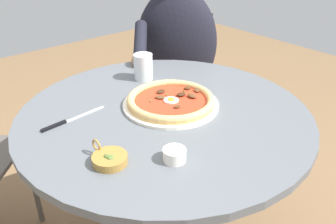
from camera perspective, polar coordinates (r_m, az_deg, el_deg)
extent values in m
cylinder|color=#565B60|center=(1.14, -0.58, -0.41)|extent=(0.95, 0.95, 0.03)
cylinder|color=#4E5257|center=(1.35, -0.50, -13.58)|extent=(0.09, 0.09, 0.68)
cylinder|color=white|center=(1.17, 0.45, 1.27)|extent=(0.32, 0.32, 0.01)
cylinder|color=#E0B26B|center=(1.16, 0.45, 1.62)|extent=(0.29, 0.29, 0.01)
torus|color=#E0B26B|center=(1.16, 0.46, 2.04)|extent=(0.29, 0.29, 0.03)
cylinder|color=red|center=(1.16, 0.46, 1.84)|extent=(0.28, 0.28, 0.00)
cylinder|color=white|center=(1.15, 0.51, 1.92)|extent=(0.05, 0.05, 0.00)
ellipsoid|color=yellow|center=(1.15, 0.51, 2.01)|extent=(0.02, 0.02, 0.02)
ellipsoid|color=#4C2D19|center=(1.11, 1.48, 0.86)|extent=(0.02, 0.03, 0.01)
ellipsoid|color=#3D2314|center=(1.21, -1.18, 3.38)|extent=(0.03, 0.04, 0.01)
ellipsoid|color=#3D2314|center=(1.19, 2.17, 2.89)|extent=(0.03, 0.04, 0.01)
ellipsoid|color=brown|center=(1.18, 3.95, 2.64)|extent=(0.04, 0.03, 0.01)
ellipsoid|color=brown|center=(1.22, 4.70, 3.51)|extent=(0.03, 0.03, 0.01)
ellipsoid|color=#4C2D19|center=(1.23, 3.17, 3.91)|extent=(0.03, 0.03, 0.01)
ellipsoid|color=brown|center=(1.17, -1.27, 2.44)|extent=(0.04, 0.04, 0.01)
ellipsoid|color=#2D6B28|center=(1.19, -0.19, 2.86)|extent=(0.01, 0.01, 0.00)
ellipsoid|color=#2D6B28|center=(1.22, 2.64, 3.46)|extent=(0.01, 0.01, 0.00)
ellipsoid|color=#2D6B28|center=(1.15, -2.86, 1.79)|extent=(0.01, 0.01, 0.00)
cylinder|color=silver|center=(1.35, -4.05, 7.36)|extent=(0.07, 0.07, 0.10)
cylinder|color=silver|center=(1.37, -4.00, 6.20)|extent=(0.06, 0.06, 0.04)
cube|color=silver|center=(1.15, -13.31, -0.31)|extent=(0.02, 0.14, 0.00)
cube|color=black|center=(1.10, -18.10, -2.18)|extent=(0.02, 0.08, 0.01)
cylinder|color=white|center=(0.90, 1.05, -6.99)|extent=(0.06, 0.06, 0.03)
cylinder|color=olive|center=(0.90, 1.06, -6.55)|extent=(0.05, 0.05, 0.01)
cylinder|color=olive|center=(0.91, -9.45, -7.61)|extent=(0.09, 0.09, 0.02)
torus|color=olive|center=(0.94, -11.58, -5.30)|extent=(0.03, 0.01, 0.03)
ellipsoid|color=#516B2D|center=(0.90, -9.89, -7.28)|extent=(0.02, 0.02, 0.02)
ellipsoid|color=#516B2D|center=(0.90, -9.23, -7.41)|extent=(0.02, 0.02, 0.02)
ellipsoid|color=#516B2D|center=(0.90, -9.51, -7.47)|extent=(0.02, 0.02, 0.02)
cube|color=#282833|center=(1.99, 1.25, -2.80)|extent=(0.44, 0.44, 0.45)
ellipsoid|color=black|center=(1.78, 1.42, 11.02)|extent=(0.44, 0.44, 0.55)
cylinder|color=black|center=(1.57, -4.54, 11.04)|extent=(0.24, 0.21, 0.16)
sphere|color=#936B4C|center=(1.49, -4.66, 8.23)|extent=(0.07, 0.07, 0.07)
cube|color=#504A45|center=(1.92, 1.41, 4.13)|extent=(0.57, 0.57, 0.02)
cube|color=#504A45|center=(2.03, 1.79, 11.14)|extent=(0.27, 0.28, 0.35)
cylinder|color=#4C4742|center=(1.89, -4.55, -4.58)|extent=(0.02, 0.02, 0.46)
cylinder|color=#4C4742|center=(1.88, 6.62, -5.05)|extent=(0.02, 0.02, 0.46)
cylinder|color=#4C4742|center=(2.20, -3.15, 0.66)|extent=(0.02, 0.02, 0.46)
cylinder|color=#4C4742|center=(2.19, 6.40, 0.30)|extent=(0.02, 0.02, 0.46)
cylinder|color=#4C4742|center=(1.72, -21.05, -10.83)|extent=(0.02, 0.02, 0.45)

